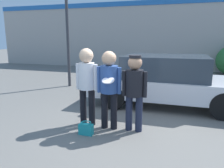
{
  "coord_description": "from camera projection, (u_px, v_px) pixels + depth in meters",
  "views": [
    {
      "loc": [
        1.09,
        -4.41,
        2.02
      ],
      "look_at": [
        -0.37,
        0.21,
        0.98
      ],
      "focal_mm": 35.0,
      "sensor_mm": 36.0,
      "label": 1
    }
  ],
  "objects": [
    {
      "name": "parked_car_near",
      "position": [
        167.0,
        80.0,
        6.55
      ],
      "size": [
        4.63,
        1.96,
        1.5
      ],
      "color": "silver",
      "rests_on": "ground"
    },
    {
      "name": "person_right",
      "position": [
        134.0,
        86.0,
        4.63
      ],
      "size": [
        0.54,
        0.37,
        1.66
      ],
      "color": "#1E2338",
      "rests_on": "ground"
    },
    {
      "name": "person_middle_with_frisbee",
      "position": [
        109.0,
        83.0,
        4.75
      ],
      "size": [
        0.55,
        0.59,
        1.74
      ],
      "color": "black",
      "rests_on": "ground"
    },
    {
      "name": "handbag",
      "position": [
        86.0,
        129.0,
        4.61
      ],
      "size": [
        0.3,
        0.23,
        0.27
      ],
      "color": "teal",
      "rests_on": "ground"
    },
    {
      "name": "storefront_building",
      "position": [
        164.0,
        35.0,
        13.47
      ],
      "size": [
        24.0,
        0.22,
        4.24
      ],
      "color": "#B2A89E",
      "rests_on": "ground"
    },
    {
      "name": "ground_plane",
      "position": [
        125.0,
        130.0,
        4.86
      ],
      "size": [
        56.0,
        56.0,
        0.0
      ],
      "primitive_type": "plane",
      "color": "#66635E"
    },
    {
      "name": "street_lamp",
      "position": [
        71.0,
        4.0,
        8.51
      ],
      "size": [
        1.19,
        0.35,
        5.35
      ],
      "color": "#38383D",
      "rests_on": "ground"
    },
    {
      "name": "person_left",
      "position": [
        87.0,
        80.0,
        4.97
      ],
      "size": [
        0.53,
        0.36,
        1.78
      ],
      "color": "black",
      "rests_on": "ground"
    }
  ]
}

